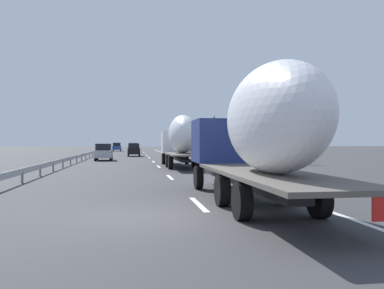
% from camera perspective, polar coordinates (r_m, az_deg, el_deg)
% --- Properties ---
extents(ground_plane, '(260.00, 260.00, 0.00)m').
position_cam_1_polar(ground_plane, '(51.47, -7.96, -1.97)').
color(ground_plane, '#38383A').
extents(lane_stripe_0, '(3.20, 0.20, 0.01)m').
position_cam_1_polar(lane_stripe_0, '(13.77, 0.93, -8.41)').
color(lane_stripe_0, white).
rests_on(lane_stripe_0, ground_plane).
extents(lane_stripe_1, '(3.20, 0.20, 0.01)m').
position_cam_1_polar(lane_stripe_1, '(24.10, -3.13, -4.63)').
color(lane_stripe_1, white).
rests_on(lane_stripe_1, ground_plane).
extents(lane_stripe_2, '(3.20, 0.20, 0.01)m').
position_cam_1_polar(lane_stripe_2, '(34.47, -4.73, -3.12)').
color(lane_stripe_2, white).
rests_on(lane_stripe_2, ground_plane).
extents(lane_stripe_3, '(3.20, 0.20, 0.01)m').
position_cam_1_polar(lane_stripe_3, '(43.03, -5.47, -2.42)').
color(lane_stripe_3, white).
rests_on(lane_stripe_3, ground_plane).
extents(lane_stripe_4, '(3.20, 0.20, 0.01)m').
position_cam_1_polar(lane_stripe_4, '(53.54, -6.05, -1.87)').
color(lane_stripe_4, white).
rests_on(lane_stripe_4, ground_plane).
extents(lane_stripe_5, '(3.20, 0.20, 0.01)m').
position_cam_1_polar(lane_stripe_5, '(63.04, -6.40, -1.53)').
color(lane_stripe_5, white).
rests_on(lane_stripe_5, ground_plane).
extents(lane_stripe_6, '(3.20, 0.20, 0.01)m').
position_cam_1_polar(lane_stripe_6, '(79.34, -6.82, -1.14)').
color(lane_stripe_6, white).
rests_on(lane_stripe_6, ground_plane).
extents(edge_line_right, '(110.00, 0.20, 0.01)m').
position_cam_1_polar(edge_line_right, '(56.77, -2.44, -1.74)').
color(edge_line_right, white).
rests_on(edge_line_right, ground_plane).
extents(truck_lead, '(13.03, 2.55, 4.26)m').
position_cam_1_polar(truck_lead, '(33.84, -1.61, 0.87)').
color(truck_lead, silver).
rests_on(truck_lead, ground_plane).
extents(truck_trailing, '(13.33, 2.55, 4.37)m').
position_cam_1_polar(truck_trailing, '(13.21, 9.26, 1.89)').
color(truck_trailing, navy).
rests_on(truck_trailing, ground_plane).
extents(car_black_suv, '(4.12, 1.80, 1.86)m').
position_cam_1_polar(car_black_suv, '(59.58, -8.21, -0.75)').
color(car_black_suv, black).
rests_on(car_black_suv, ground_plane).
extents(car_red_compact, '(4.42, 1.90, 1.91)m').
position_cam_1_polar(car_red_compact, '(77.58, -8.29, -0.47)').
color(car_red_compact, red).
rests_on(car_red_compact, ground_plane).
extents(car_silver_hatch, '(4.05, 1.88, 1.91)m').
position_cam_1_polar(car_silver_hatch, '(46.84, -12.35, -1.04)').
color(car_silver_hatch, '#ADB2B7').
rests_on(car_silver_hatch, ground_plane).
extents(car_blue_sedan, '(4.09, 1.91, 1.91)m').
position_cam_1_polar(car_blue_sedan, '(92.95, -10.56, -0.34)').
color(car_blue_sedan, '#28479E').
rests_on(car_blue_sedan, ground_plane).
extents(road_sign, '(0.10, 0.90, 3.38)m').
position_cam_1_polar(road_sign, '(58.42, -1.43, 0.60)').
color(road_sign, gray).
rests_on(road_sign, ground_plane).
extents(tree_0, '(2.87, 2.87, 6.41)m').
position_cam_1_polar(tree_0, '(65.36, 3.15, 1.99)').
color(tree_0, '#472D19').
rests_on(tree_0, ground_plane).
extents(tree_1, '(3.02, 3.02, 4.80)m').
position_cam_1_polar(tree_1, '(77.44, -0.12, 1.05)').
color(tree_1, '#472D19').
rests_on(tree_1, ground_plane).
extents(tree_2, '(2.63, 2.63, 7.69)m').
position_cam_1_polar(tree_2, '(43.70, 9.75, 3.86)').
color(tree_2, '#472D19').
rests_on(tree_2, ground_plane).
extents(guardrail_median, '(94.00, 0.10, 0.76)m').
position_cam_1_polar(guardrail_median, '(54.73, -14.28, -1.23)').
color(guardrail_median, '#9EA0A5').
rests_on(guardrail_median, ground_plane).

